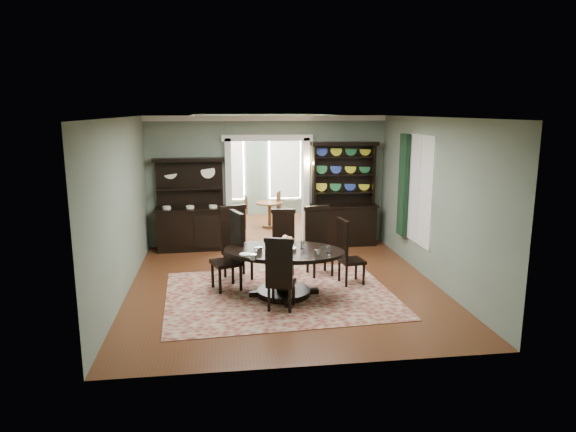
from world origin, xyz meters
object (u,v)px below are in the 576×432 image
welsh_dresser (344,208)px  parlor_table (270,211)px  dining_table (284,264)px  sideboard (191,218)px

welsh_dresser → parlor_table: bearing=127.9°
dining_table → sideboard: sideboard is taller
sideboard → parlor_table: size_ratio=2.80×
welsh_dresser → parlor_table: 2.58m
sideboard → welsh_dresser: size_ratio=0.86×
dining_table → sideboard: size_ratio=1.12×
parlor_table → welsh_dresser: bearing=-52.6°
welsh_dresser → parlor_table: (-1.55, 2.02, -0.42)m
welsh_dresser → dining_table: bearing=-118.9°
dining_table → sideboard: (-1.71, 3.25, 0.16)m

